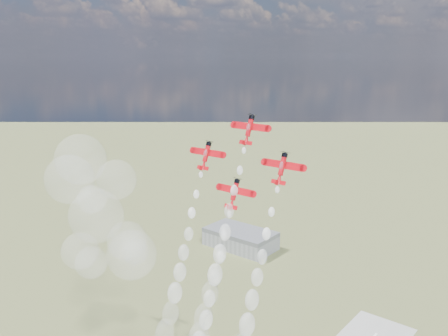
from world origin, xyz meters
TOP-DOWN VIEW (x-y plane):
  - hangar at (-120.00, 180.00)m, footprint 50.00×28.00m
  - plane_lead at (1.00, 20.66)m, footprint 11.31×5.10m
  - plane_left at (-11.27, 17.55)m, footprint 11.31×5.10m
  - plane_right at (13.28, 17.55)m, footprint 11.31×5.10m
  - plane_slot at (1.00, 14.45)m, footprint 11.31×5.10m
  - smoke_trail_lead at (0.84, 2.82)m, footprint 5.82×22.97m
  - smoke_trail_left at (-11.09, -0.10)m, footprint 5.69×22.46m
  - drifted_smoke_cloud at (-72.01, 23.92)m, footprint 66.30×37.59m

SIDE VIEW (x-z plane):
  - hangar at x=-120.00m, z-range 0.00..13.00m
  - smoke_trail_left at x=-11.09m, z-range 35.83..90.71m
  - smoke_trail_lead at x=0.84m, z-range 44.45..98.23m
  - drifted_smoke_cloud at x=-72.01m, z-range 53.13..107.76m
  - plane_slot at x=1.00m, z-range 97.06..104.78m
  - plane_left at x=-11.27m, z-range 105.07..112.80m
  - plane_right at x=13.28m, z-range 105.07..112.80m
  - plane_lead at x=1.00m, z-range 113.08..120.81m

